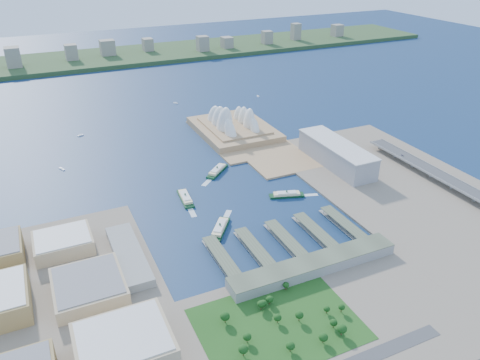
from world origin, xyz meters
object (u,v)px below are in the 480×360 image
toaster_building (336,154)px  car_c (402,155)px  opera_house (234,117)px  ferry_c (220,227)px  ferry_d (287,194)px  ferry_b (217,169)px  ferry_a (185,197)px

toaster_building → car_c: bearing=-21.8°
opera_house → ferry_c: size_ratio=3.31×
ferry_d → ferry_c: bearing=126.2°
ferry_c → car_c: size_ratio=10.84×
ferry_c → ferry_d: ferry_c is taller
car_c → toaster_building: bearing=158.2°
opera_house → ferry_b: (-92.56, -141.98, -26.95)m
ferry_d → car_c: bearing=-68.7°
car_c → ferry_d: bearing=-176.2°
toaster_building → car_c: size_ratio=30.93×
ferry_a → ferry_d: 143.78m
toaster_building → ferry_c: toaster_building is taller
opera_house → toaster_building: bearing=-65.8°
toaster_building → ferry_b: toaster_building is taller
toaster_building → ferry_c: size_ratio=2.85×
ferry_a → ferry_b: 95.87m
ferry_b → ferry_a: bearing=-92.9°
ferry_a → ferry_d: ferry_a is taller
ferry_b → toaster_building: bearing=29.7°
toaster_building → opera_house: bearing=114.2°
ferry_d → car_c: size_ratio=9.89×
toaster_building → ferry_a: 256.72m
toaster_building → car_c: (101.00, -40.30, -4.92)m
ferry_a → ferry_c: (14.45, -92.16, 0.14)m
opera_house → car_c: size_ratio=35.92×
ferry_a → ferry_c: bearing=-76.2°
car_c → ferry_a: bearing=174.1°
ferry_d → car_c: car_c is taller
opera_house → ferry_b: bearing=-123.1°
ferry_c → ferry_a: bearing=-44.2°
ferry_b → ferry_d: 128.18m
opera_house → toaster_building: (90.00, -200.00, -11.50)m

